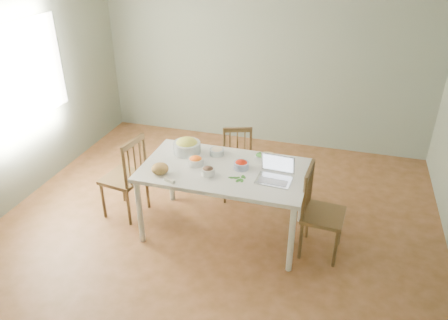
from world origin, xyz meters
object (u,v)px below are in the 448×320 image
(chair_left, at_px, (123,176))
(bread_boule, at_px, (160,169))
(bowl_squash, at_px, (187,146))
(dining_table, at_px, (224,201))
(chair_right, at_px, (324,213))
(chair_far, at_px, (238,166))
(laptop, at_px, (274,171))

(chair_left, xyz_separation_m, bread_boule, (0.62, -0.30, 0.36))
(chair_left, distance_m, bowl_squash, 0.85)
(dining_table, bearing_deg, chair_right, -2.58)
(bowl_squash, bearing_deg, bread_boule, -101.03)
(chair_far, distance_m, bowl_squash, 0.83)
(dining_table, relative_size, laptop, 5.03)
(chair_right, bearing_deg, bowl_squash, 84.29)
(chair_far, height_order, chair_right, chair_right)
(bread_boule, bearing_deg, chair_right, 8.17)
(dining_table, xyz_separation_m, chair_left, (-1.22, 0.01, 0.10))
(chair_far, bearing_deg, laptop, -73.91)
(bread_boule, height_order, bowl_squash, bowl_squash)
(dining_table, height_order, bowl_squash, bowl_squash)
(chair_far, xyz_separation_m, laptop, (0.59, -0.85, 0.49))
(dining_table, height_order, chair_left, chair_left)
(chair_right, distance_m, bread_boule, 1.72)
(laptop, bearing_deg, chair_right, 9.89)
(bread_boule, bearing_deg, laptop, 9.04)
(dining_table, xyz_separation_m, laptop, (0.55, -0.10, 0.52))
(chair_far, bearing_deg, chair_left, -166.81)
(bowl_squash, height_order, laptop, laptop)
(chair_left, distance_m, laptop, 1.82)
(bread_boule, relative_size, laptop, 0.51)
(dining_table, xyz_separation_m, chair_far, (-0.04, 0.74, 0.03))
(laptop, bearing_deg, bread_boule, -167.30)
(bowl_squash, relative_size, laptop, 0.88)
(bread_boule, distance_m, bowl_squash, 0.52)
(chair_far, height_order, bread_boule, bread_boule)
(chair_right, height_order, bowl_squash, bowl_squash)
(chair_far, bearing_deg, bread_boule, -136.89)
(chair_left, xyz_separation_m, laptop, (1.77, -0.12, 0.43))
(bread_boule, xyz_separation_m, laptop, (1.14, 0.18, 0.06))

